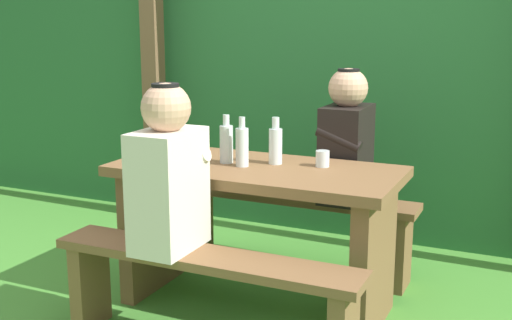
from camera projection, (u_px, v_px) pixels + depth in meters
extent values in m
plane|color=#448930|center=(256.00, 305.00, 3.34)|extent=(12.00, 12.00, 0.00)
cube|color=#276331|center=(357.00, 64.00, 4.63)|extent=(6.40, 0.96, 2.22)
cube|color=brown|center=(154.00, 79.00, 4.59)|extent=(0.12, 0.12, 2.01)
cube|color=brown|center=(256.00, 171.00, 3.19)|extent=(1.40, 0.64, 0.05)
cube|color=brown|center=(155.00, 226.00, 3.51)|extent=(0.08, 0.54, 0.68)
cube|color=brown|center=(374.00, 260.00, 3.02)|extent=(0.08, 0.54, 0.68)
cube|color=brown|center=(205.00, 258.00, 2.78)|extent=(1.40, 0.24, 0.04)
cube|color=brown|center=(90.00, 284.00, 3.08)|extent=(0.07, 0.22, 0.42)
cube|color=brown|center=(295.00, 197.00, 3.71)|extent=(1.40, 0.24, 0.04)
cube|color=brown|center=(200.00, 222.00, 4.01)|extent=(0.07, 0.22, 0.42)
cube|color=brown|center=(402.00, 251.00, 3.51)|extent=(0.07, 0.22, 0.42)
cube|color=silver|center=(168.00, 190.00, 2.79)|extent=(0.22, 0.34, 0.52)
sphere|color=tan|center=(166.00, 108.00, 2.71)|extent=(0.21, 0.21, 0.21)
cylinder|color=black|center=(165.00, 86.00, 2.69)|extent=(0.12, 0.12, 0.02)
cylinder|color=silver|center=(185.00, 160.00, 2.89)|extent=(0.25, 0.07, 0.15)
cube|color=black|center=(346.00, 154.00, 3.53)|extent=(0.22, 0.34, 0.52)
sphere|color=tan|center=(348.00, 88.00, 3.46)|extent=(0.21, 0.21, 0.21)
cylinder|color=black|center=(349.00, 71.00, 3.44)|extent=(0.12, 0.12, 0.02)
cylinder|color=black|center=(339.00, 139.00, 3.39)|extent=(0.25, 0.07, 0.15)
cylinder|color=silver|center=(323.00, 159.00, 3.17)|extent=(0.07, 0.07, 0.08)
cylinder|color=silver|center=(226.00, 144.00, 3.24)|extent=(0.07, 0.07, 0.19)
cylinder|color=silver|center=(226.00, 120.00, 3.21)|extent=(0.03, 0.03, 0.05)
cylinder|color=silver|center=(242.00, 147.00, 3.16)|extent=(0.06, 0.06, 0.19)
cylinder|color=silver|center=(242.00, 123.00, 3.14)|extent=(0.03, 0.03, 0.06)
cylinder|color=silver|center=(276.00, 146.00, 3.22)|extent=(0.07, 0.07, 0.18)
cylinder|color=silver|center=(276.00, 123.00, 3.19)|extent=(0.04, 0.04, 0.06)
cube|color=black|center=(197.00, 164.00, 3.21)|extent=(0.13, 0.16, 0.01)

